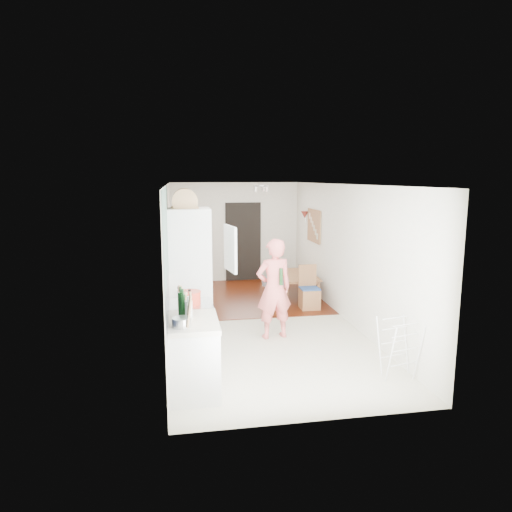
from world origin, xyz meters
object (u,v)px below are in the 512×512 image
object	(u,v)px
dining_table	(298,287)
person	(274,280)
drying_rack	(399,349)
dining_chair	(310,288)
stool	(276,295)

from	to	relation	value
dining_table	person	bearing A→B (deg)	160.20
dining_table	drying_rack	xyz separation A→B (m)	(0.22, -4.28, 0.18)
person	dining_table	xyz separation A→B (m)	(1.08, 2.49, -0.76)
dining_chair	stool	bearing A→B (deg)	143.94
dining_chair	drying_rack	size ratio (longest dim) A/B	1.11
stool	drying_rack	distance (m)	3.81
dining_table	stool	bearing A→B (deg)	135.87
dining_chair	drying_rack	xyz separation A→B (m)	(0.25, -3.28, -0.04)
stool	drying_rack	bearing A→B (deg)	-77.27
person	drying_rack	bearing A→B (deg)	117.11
person	drying_rack	distance (m)	2.29
drying_rack	dining_chair	bearing A→B (deg)	81.72
dining_chair	stool	xyz separation A→B (m)	(-0.59, 0.44, -0.24)
dining_table	dining_chair	xyz separation A→B (m)	(-0.03, -1.00, 0.23)
person	dining_chair	size ratio (longest dim) A/B	2.22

